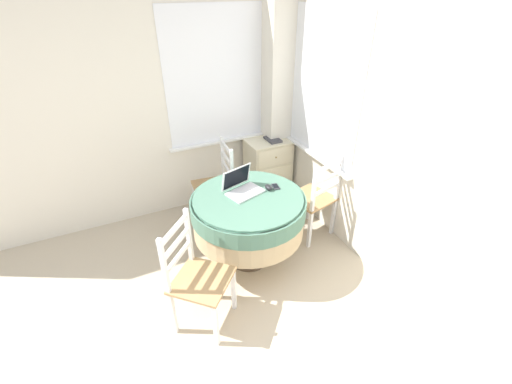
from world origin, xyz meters
TOP-DOWN VIEW (x-y plane):
  - corner_room_shell at (1.01, 1.66)m, footprint 4.09×4.52m
  - round_dining_table at (0.81, 1.43)m, footprint 1.04×1.04m
  - laptop at (0.80, 1.53)m, footprint 0.37×0.33m
  - computer_mouse at (1.03, 1.46)m, footprint 0.06×0.09m
  - cell_phone at (1.11, 1.47)m, footprint 0.07×0.11m
  - dining_chair_near_back_window at (0.78, 2.20)m, footprint 0.45×0.45m
  - dining_chair_near_right_window at (1.60, 1.50)m, footprint 0.50×0.49m
  - dining_chair_camera_near at (0.16, 0.97)m, footprint 0.58×0.58m
  - corner_cabinet at (1.54, 2.43)m, footprint 0.52×0.42m
  - book_on_cabinet at (1.58, 2.40)m, footprint 0.15×0.22m

SIDE VIEW (x-z plane):
  - corner_cabinet at x=1.54m, z-range 0.00..0.77m
  - dining_chair_near_back_window at x=0.78m, z-range -0.02..0.92m
  - dining_chair_near_right_window at x=1.60m, z-range -0.02..0.92m
  - dining_chair_camera_near at x=0.16m, z-range -0.02..0.92m
  - round_dining_table at x=0.81m, z-range 0.20..0.94m
  - cell_phone at x=1.11m, z-range 0.74..0.75m
  - computer_mouse at x=1.03m, z-range 0.74..0.79m
  - book_on_cabinet at x=1.58m, z-range 0.76..0.79m
  - laptop at x=0.80m, z-range 0.68..0.90m
  - corner_room_shell at x=1.01m, z-range 0.00..2.55m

